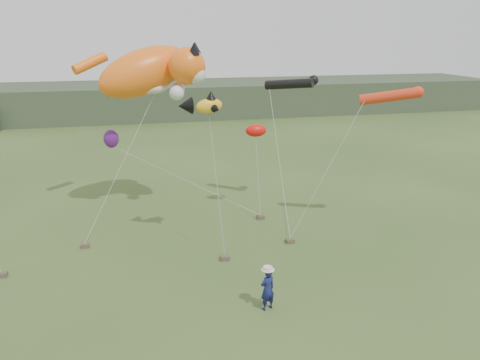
{
  "coord_description": "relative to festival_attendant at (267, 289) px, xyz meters",
  "views": [
    {
      "loc": [
        -3.55,
        -16.02,
        10.11
      ],
      "look_at": [
        0.88,
        3.0,
        3.96
      ],
      "focal_mm": 35.0,
      "sensor_mm": 36.0,
      "label": 1
    }
  ],
  "objects": [
    {
      "name": "headland",
      "position": [
        -4.12,
        45.73,
        1.07
      ],
      "size": [
        90.0,
        13.0,
        4.0
      ],
      "color": "#2D3D28",
      "rests_on": "ground"
    },
    {
      "name": "ground",
      "position": [
        -1.01,
        1.04,
        -0.85
      ],
      "size": [
        120.0,
        120.0,
        0.0
      ],
      "primitive_type": "plane",
      "color": "#385123",
      "rests_on": "ground"
    },
    {
      "name": "festival_attendant",
      "position": [
        0.0,
        0.0,
        0.0
      ],
      "size": [
        0.72,
        0.59,
        1.71
      ],
      "primitive_type": "imported",
      "rotation": [
        0.0,
        0.0,
        3.48
      ],
      "color": "#151A50",
      "rests_on": "ground"
    },
    {
      "name": "misc_kites",
      "position": [
        -1.62,
        11.0,
        3.78
      ],
      "size": [
        9.0,
        2.78,
        1.41
      ],
      "color": "red",
      "rests_on": "ground"
    },
    {
      "name": "sandbag_anchors",
      "position": [
        -2.7,
        6.17,
        -0.75
      ],
      "size": [
        13.7,
        4.82,
        0.21
      ],
      "color": "brown",
      "rests_on": "ground"
    },
    {
      "name": "fish_kite",
      "position": [
        -1.55,
        5.74,
        6.18
      ],
      "size": [
        2.06,
        1.37,
        1.05
      ],
      "color": "yellow",
      "rests_on": "ground"
    },
    {
      "name": "cat_kite",
      "position": [
        -3.24,
        11.23,
        7.29
      ],
      "size": [
        7.05,
        4.16,
        3.84
      ],
      "color": "orange",
      "rests_on": "ground"
    },
    {
      "name": "tube_kites",
      "position": [
        6.25,
        7.98,
        6.45
      ],
      "size": [
        6.5,
        6.34,
        1.24
      ],
      "color": "black",
      "rests_on": "ground"
    }
  ]
}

